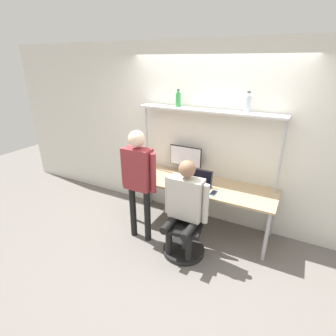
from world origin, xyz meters
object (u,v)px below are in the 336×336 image
monitor (185,158)px  bottle_clear (248,104)px  cell_phone (214,193)px  person_standing (138,174)px  laptop (201,183)px  office_chair (185,233)px  bottle_green (178,99)px  person_seated (185,202)px

monitor → bottle_clear: 1.24m
cell_phone → person_standing: size_ratio=0.09×
laptop → office_chair: 0.73m
laptop → bottle_clear: size_ratio=1.11×
cell_phone → bottle_green: 1.42m
person_standing → bottle_green: bottle_green is taller
office_chair → person_standing: (-0.69, -0.03, 0.75)m
cell_phone → bottle_green: bearing=151.4°
office_chair → bottle_green: bearing=122.5°
monitor → office_chair: 1.18m
monitor → bottle_green: size_ratio=2.11×
laptop → office_chair: (-0.01, -0.49, -0.54)m
bottle_clear → bottle_green: (-0.99, -0.00, -0.01)m
bottle_clear → person_standing: bearing=-143.8°
laptop → person_standing: (-0.70, -0.53, 0.21)m
monitor → bottle_clear: size_ratio=1.95×
office_chair → person_seated: person_seated is taller
cell_phone → person_standing: person_standing is taller
person_seated → bottle_green: (-0.53, 0.86, 1.12)m
laptop → person_seated: size_ratio=0.23×
person_seated → monitor: bearing=114.3°
office_chair → bottle_green: 1.89m
person_standing → bottle_green: 1.23m
monitor → office_chair: (0.39, -0.84, -0.73)m
person_seated → person_standing: (-0.69, 0.01, 0.25)m
cell_phone → person_seated: person_seated is taller
person_seated → bottle_clear: bottle_clear is taller
cell_phone → bottle_green: (-0.75, 0.41, 1.14)m
person_standing → office_chair: bearing=2.7°
cell_phone → bottle_clear: (0.24, 0.41, 1.15)m
laptop → office_chair: laptop is taller
monitor → cell_phone: monitor is taller
monitor → cell_phone: 0.80m
cell_phone → bottle_green: bottle_green is taller
monitor → bottle_green: bearing=-168.4°
person_standing → bottle_clear: bottle_clear is taller
cell_phone → bottle_clear: bearing=59.7°
office_chair → bottle_clear: (0.47, 0.81, 1.63)m
office_chair → monitor: bearing=115.0°
monitor → office_chair: size_ratio=0.58×
cell_phone → office_chair: office_chair is taller
person_seated → bottle_green: bearing=121.4°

